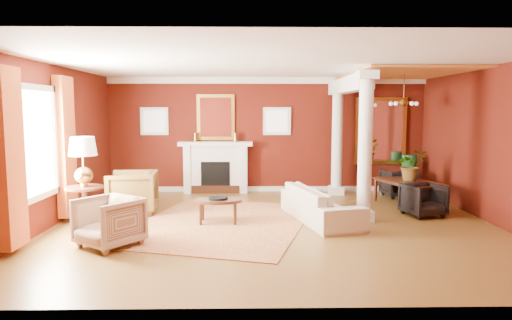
{
  "coord_description": "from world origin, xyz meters",
  "views": [
    {
      "loc": [
        -0.47,
        -8.12,
        2.09
      ],
      "look_at": [
        -0.33,
        0.38,
        1.15
      ],
      "focal_mm": 32.0,
      "sensor_mm": 36.0,
      "label": 1
    }
  ],
  "objects_px": {
    "armchair_stripe": "(109,219)",
    "coffee_table": "(218,202)",
    "armchair_leopard": "(132,190)",
    "side_table": "(83,166)",
    "dining_table": "(410,186)",
    "sofa": "(321,198)"
  },
  "relations": [
    {
      "from": "armchair_stripe",
      "to": "coffee_table",
      "type": "distance_m",
      "value": 2.12
    },
    {
      "from": "armchair_leopard",
      "to": "side_table",
      "type": "bearing_deg",
      "value": -27.82
    },
    {
      "from": "armchair_stripe",
      "to": "side_table",
      "type": "bearing_deg",
      "value": 162.59
    },
    {
      "from": "armchair_leopard",
      "to": "coffee_table",
      "type": "distance_m",
      "value": 1.99
    },
    {
      "from": "armchair_stripe",
      "to": "coffee_table",
      "type": "bearing_deg",
      "value": 79.47
    },
    {
      "from": "side_table",
      "to": "coffee_table",
      "type": "bearing_deg",
      "value": 9.57
    },
    {
      "from": "coffee_table",
      "to": "dining_table",
      "type": "height_order",
      "value": "dining_table"
    },
    {
      "from": "sofa",
      "to": "coffee_table",
      "type": "height_order",
      "value": "sofa"
    },
    {
      "from": "side_table",
      "to": "dining_table",
      "type": "relative_size",
      "value": 1.03
    },
    {
      "from": "armchair_leopard",
      "to": "coffee_table",
      "type": "relative_size",
      "value": 1.07
    },
    {
      "from": "sofa",
      "to": "dining_table",
      "type": "height_order",
      "value": "dining_table"
    },
    {
      "from": "sofa",
      "to": "coffee_table",
      "type": "bearing_deg",
      "value": 80.16
    },
    {
      "from": "armchair_leopard",
      "to": "side_table",
      "type": "xyz_separation_m",
      "value": [
        -0.51,
        -1.24,
        0.64
      ]
    },
    {
      "from": "coffee_table",
      "to": "side_table",
      "type": "xyz_separation_m",
      "value": [
        -2.3,
        -0.39,
        0.71
      ]
    },
    {
      "from": "armchair_stripe",
      "to": "side_table",
      "type": "height_order",
      "value": "side_table"
    },
    {
      "from": "armchair_leopard",
      "to": "coffee_table",
      "type": "height_order",
      "value": "armchair_leopard"
    },
    {
      "from": "armchair_leopard",
      "to": "dining_table",
      "type": "distance_m",
      "value": 5.89
    },
    {
      "from": "sofa",
      "to": "dining_table",
      "type": "distance_m",
      "value": 2.5
    },
    {
      "from": "sofa",
      "to": "armchair_stripe",
      "type": "height_order",
      "value": "sofa"
    },
    {
      "from": "armchair_stripe",
      "to": "dining_table",
      "type": "height_order",
      "value": "dining_table"
    },
    {
      "from": "side_table",
      "to": "dining_table",
      "type": "xyz_separation_m",
      "value": [
        6.38,
        1.82,
        -0.67
      ]
    },
    {
      "from": "armchair_leopard",
      "to": "side_table",
      "type": "distance_m",
      "value": 1.49
    }
  ]
}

